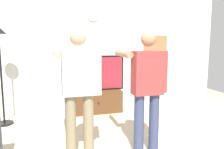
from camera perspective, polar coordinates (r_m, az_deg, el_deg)
The scene contains 8 objects.
back_wall at distance 5.34m, azimuth -5.27°, elevation 5.80°, with size 6.40×0.10×2.70m, color silver.
tv_stand at distance 5.18m, azimuth -3.93°, elevation -6.68°, with size 1.11×0.49×0.49m.
television at distance 5.09m, azimuth -4.11°, elevation 0.33°, with size 1.27×0.07×0.77m.
wall_clock at distance 5.32m, azimuth -4.81°, elevation 14.77°, with size 0.30×0.30×0.03m, color white.
framed_picture at distance 5.80m, azimuth 10.74°, elevation 6.72°, with size 0.62×0.04×0.57m, color #997047.
floor_lamp at distance 4.69m, azimuth -26.24°, elevation 4.36°, with size 0.32×0.32×1.85m.
person_standing_nearer_lamp at distance 2.97m, azimuth -8.32°, elevation -3.32°, with size 0.60×0.78×1.73m.
person_standing_nearer_couch at distance 3.19m, azimuth 8.71°, elevation -2.72°, with size 0.59×0.78×1.72m.
Camera 1 is at (-0.98, -2.29, 1.58)m, focal length 36.58 mm.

